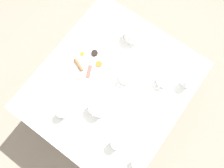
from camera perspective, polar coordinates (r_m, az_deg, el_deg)
name	(u,v)px	position (r m, az deg, el deg)	size (l,w,h in m)	color
ground_plane	(112,102)	(2.28, 0.00, -4.75)	(8.00, 8.00, 0.00)	gray
table	(112,87)	(1.65, 0.00, -0.72)	(1.04, 1.17, 0.70)	white
breakfast_plate	(88,62)	(1.65, -6.18, 5.81)	(0.30, 0.30, 0.04)	white
teapot_near	(98,108)	(1.51, -3.59, -6.17)	(0.17, 0.15, 0.12)	white
teapot_far	(133,34)	(1.70, 5.55, 12.81)	(0.22, 0.13, 0.12)	white
teacup_with_saucer_left	(163,82)	(1.62, 13.07, 0.63)	(0.14, 0.14, 0.06)	white
teacup_with_saucer_right	(125,79)	(1.58, 3.35, 1.40)	(0.14, 0.14, 0.06)	white
water_glass_tall	(188,82)	(1.64, 19.19, 0.58)	(0.07, 0.07, 0.11)	white
water_glass_short	(62,113)	(1.55, -12.86, -7.36)	(0.07, 0.07, 0.09)	white
wine_glass_spare	(116,144)	(1.49, 1.13, -15.35)	(0.07, 0.07, 0.10)	white
creamer_jug	(136,164)	(1.52, 6.40, -19.95)	(0.09, 0.06, 0.07)	white
napkin_folded	(137,121)	(1.55, 6.65, -9.52)	(0.16, 0.15, 0.01)	white
fork_by_plate	(90,30)	(1.77, -5.83, 13.82)	(0.13, 0.11, 0.00)	silver
knife_by_plate	(176,59)	(1.73, 16.47, 6.22)	(0.20, 0.12, 0.00)	silver
spoon_for_tea	(45,102)	(1.64, -17.03, -4.53)	(0.15, 0.03, 0.00)	silver
fork_spare	(92,150)	(1.55, -5.31, -16.73)	(0.03, 0.17, 0.00)	silver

